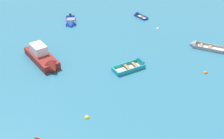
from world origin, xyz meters
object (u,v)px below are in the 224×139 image
rowboat_turquoise_far_back (136,65)px  mooring_buoy_between_boats_left (205,73)px  mooring_buoy_between_boats_right (87,118)px  mooring_buoy_near_foreground (158,29)px  rowboat_deep_blue_near_left (138,15)px  rowboat_grey_back_row_right (199,45)px  rowboat_blue_outer_right (71,24)px  motor_launch_maroon_cluster_inner (43,58)px

rowboat_turquoise_far_back → mooring_buoy_between_boats_left: size_ratio=10.02×
mooring_buoy_between_boats_right → rowboat_turquoise_far_back: bearing=50.3°
mooring_buoy_near_foreground → mooring_buoy_between_boats_right: 21.18m
mooring_buoy_between_boats_left → mooring_buoy_between_boats_right: 14.93m
mooring_buoy_near_foreground → mooring_buoy_between_boats_left: 12.33m
rowboat_deep_blue_near_left → mooring_buoy_between_boats_right: size_ratio=5.98×
rowboat_deep_blue_near_left → mooring_buoy_near_foreground: 5.40m
rowboat_grey_back_row_right → rowboat_turquoise_far_back: 9.78m
mooring_buoy_near_foreground → mooring_buoy_between_boats_right: (-11.98, -17.47, 0.00)m
rowboat_grey_back_row_right → rowboat_blue_outer_right: rowboat_blue_outer_right is taller
mooring_buoy_between_boats_left → mooring_buoy_between_boats_right: mooring_buoy_between_boats_right is taller
rowboat_grey_back_row_right → rowboat_turquoise_far_back: bearing=-159.3°
motor_launch_maroon_cluster_inner → mooring_buoy_between_boats_left: (18.15, -5.20, -0.64)m
rowboat_deep_blue_near_left → mooring_buoy_near_foreground: rowboat_deep_blue_near_left is taller
rowboat_deep_blue_near_left → mooring_buoy_between_boats_left: size_ratio=6.36×
rowboat_grey_back_row_right → mooring_buoy_between_boats_right: (-15.67, -11.30, -0.19)m
rowboat_deep_blue_near_left → motor_launch_maroon_cluster_inner: (-14.42, -12.08, 0.51)m
rowboat_deep_blue_near_left → motor_launch_maroon_cluster_inner: size_ratio=0.42×
rowboat_turquoise_far_back → mooring_buoy_between_boats_left: 7.86m
rowboat_deep_blue_near_left → mooring_buoy_between_boats_right: bearing=-114.4°
rowboat_grey_back_row_right → mooring_buoy_near_foreground: 7.19m
motor_launch_maroon_cluster_inner → mooring_buoy_between_boats_right: 11.32m
mooring_buoy_near_foreground → rowboat_blue_outer_right: bearing=164.2°
rowboat_deep_blue_near_left → rowboat_turquoise_far_back: (-3.71, -14.72, 0.10)m
rowboat_grey_back_row_right → mooring_buoy_between_boats_left: rowboat_grey_back_row_right is taller
rowboat_turquoise_far_back → rowboat_blue_outer_right: 14.91m
rowboat_deep_blue_near_left → mooring_buoy_between_boats_right: rowboat_deep_blue_near_left is taller
rowboat_grey_back_row_right → mooring_buoy_between_boats_right: size_ratio=9.39×
mooring_buoy_between_boats_left → mooring_buoy_near_foreground: bearing=99.2°
rowboat_blue_outer_right → motor_launch_maroon_cluster_inner: bearing=-109.3°
rowboat_blue_outer_right → mooring_buoy_between_boats_left: (14.46, -15.71, -0.17)m
rowboat_deep_blue_near_left → rowboat_grey_back_row_right: rowboat_grey_back_row_right is taller
rowboat_grey_back_row_right → rowboat_blue_outer_right: size_ratio=1.07×
motor_launch_maroon_cluster_inner → mooring_buoy_between_boats_left: bearing=-16.0°
rowboat_blue_outer_right → mooring_buoy_between_boats_right: rowboat_blue_outer_right is taller
rowboat_blue_outer_right → motor_launch_maroon_cluster_inner: (-3.69, -10.51, 0.47)m
rowboat_deep_blue_near_left → mooring_buoy_between_boats_left: bearing=-77.8°
rowboat_turquoise_far_back → mooring_buoy_near_foreground: 11.06m
mooring_buoy_between_boats_left → rowboat_grey_back_row_right: bearing=74.0°
rowboat_blue_outer_right → mooring_buoy_between_boats_left: size_ratio=9.36×
motor_launch_maroon_cluster_inner → rowboat_blue_outer_right: bearing=70.7°
rowboat_deep_blue_near_left → rowboat_blue_outer_right: size_ratio=0.68×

